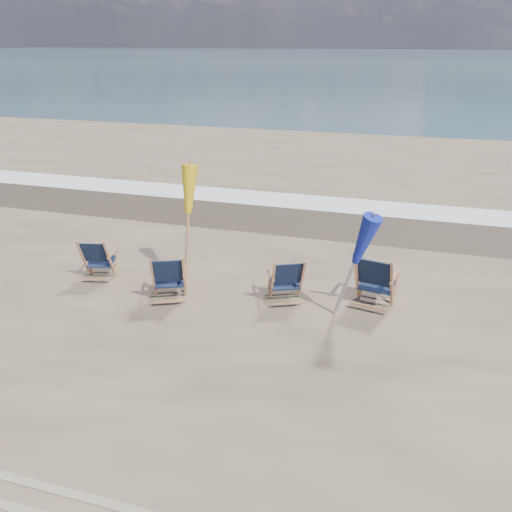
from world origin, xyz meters
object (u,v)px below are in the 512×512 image
at_px(beach_chair_0, 109,260).
at_px(beach_chair_3, 391,285).
at_px(umbrella_blue, 353,239).
at_px(beach_chair_1, 184,278).
at_px(umbrella_yellow, 185,197).
at_px(beach_chair_2, 302,280).

distance_m(beach_chair_0, beach_chair_3, 5.15).
relative_size(beach_chair_3, umbrella_blue, 0.54).
relative_size(beach_chair_1, umbrella_blue, 0.49).
bearing_deg(beach_chair_1, umbrella_yellow, -98.02).
height_order(umbrella_yellow, umbrella_blue, umbrella_yellow).
bearing_deg(beach_chair_1, beach_chair_3, 166.39).
bearing_deg(umbrella_yellow, beach_chair_2, -2.88).
relative_size(beach_chair_0, beach_chair_1, 0.95).
distance_m(beach_chair_1, beach_chair_2, 2.04).
height_order(beach_chair_2, umbrella_yellow, umbrella_yellow).
xyz_separation_m(beach_chair_3, umbrella_blue, (-0.65, -0.40, 0.91)).
bearing_deg(umbrella_blue, beach_chair_2, 159.11).
bearing_deg(beach_chair_2, beach_chair_0, -21.40).
distance_m(beach_chair_2, umbrella_yellow, 2.50).
bearing_deg(beach_chair_0, umbrella_yellow, 176.58).
xyz_separation_m(beach_chair_0, beach_chair_2, (3.67, 0.14, 0.00)).
bearing_deg(umbrella_blue, beach_chair_3, 31.95).
xyz_separation_m(beach_chair_1, beach_chair_2, (1.98, 0.50, -0.02)).
relative_size(beach_chair_1, umbrella_yellow, 0.42).
height_order(beach_chair_3, umbrella_yellow, umbrella_yellow).
height_order(beach_chair_0, umbrella_blue, umbrella_blue).
relative_size(beach_chair_2, umbrella_yellow, 0.40).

